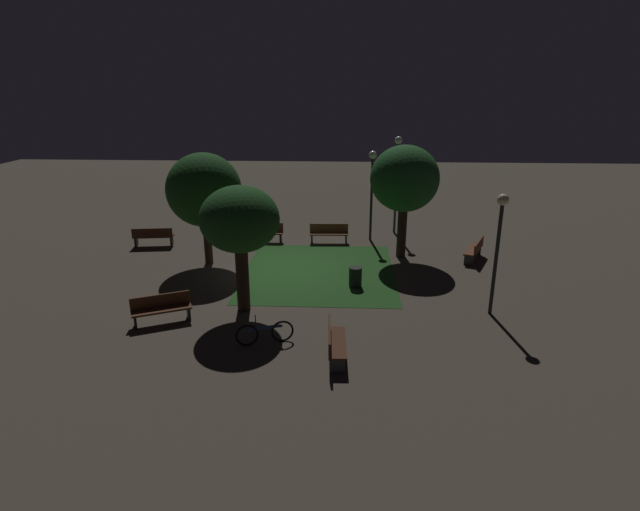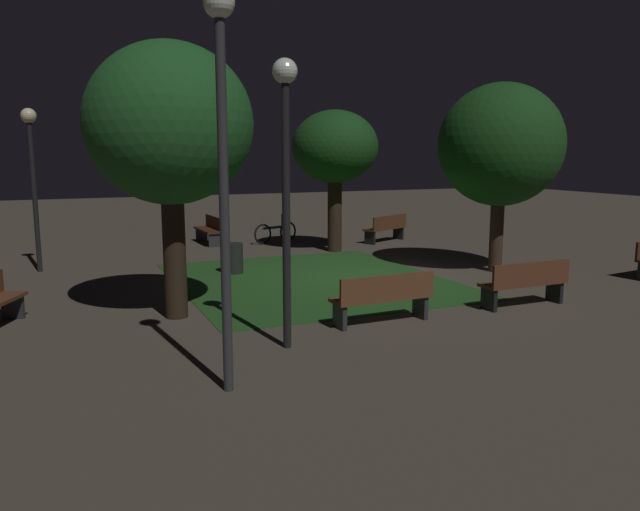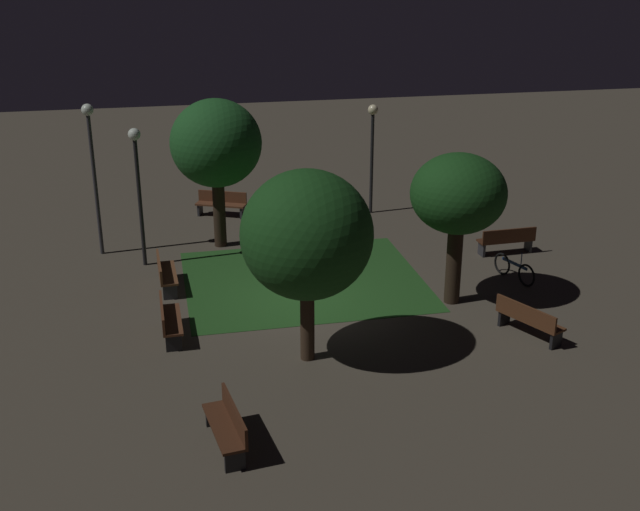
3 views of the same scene
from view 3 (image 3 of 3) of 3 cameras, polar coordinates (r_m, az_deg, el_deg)
The scene contains 16 objects.
ground_plane at distance 21.76m, azimuth -1.37°, elevation -3.15°, with size 60.00×60.00×0.00m, color #4C4438.
grass_lawn at distance 22.97m, azimuth -1.19°, elevation -1.79°, with size 5.88×6.80×0.01m, color #23511E.
bench_corner at distance 22.68m, azimuth -11.13°, elevation -1.21°, with size 1.82×0.54×0.88m.
bench_back_row at distance 19.87m, azimuth -10.88°, elevation -4.51°, with size 1.81×0.51×0.88m.
bench_path_side at distance 28.64m, azimuth -7.11°, elevation 3.78°, with size 1.18×1.84×0.88m.
bench_front_right at distance 15.56m, azimuth -6.66°, elevation -12.01°, with size 1.85×0.73×0.88m.
bench_by_lamp at distance 20.17m, azimuth 14.79°, elevation -4.45°, with size 1.83×1.20×0.88m.
bench_front_left at distance 25.44m, azimuth 13.32°, elevation 1.11°, with size 0.55×1.82×0.88m.
tree_back_left at distance 20.85m, azimuth 9.94°, elevation 4.28°, with size 2.51×2.51×4.13m.
tree_near_wall at distance 17.48m, azimuth -0.96°, elevation 1.45°, with size 2.98×2.98×4.55m.
tree_back_right at distance 24.91m, azimuth -7.50°, elevation 7.95°, with size 2.84×2.84×4.75m.
lamp_post_near_wall at distance 28.25m, azimuth 3.79°, elevation 8.39°, with size 0.36×0.36×3.94m.
lamp_post_path_center at distance 24.99m, azimuth -16.11°, elevation 7.01°, with size 0.36×0.36×4.73m.
lamp_post_plaza_west at distance 23.78m, azimuth -13.02°, elevation 5.83°, with size 0.36×0.36×4.21m.
trash_bin at distance 24.39m, azimuth 1.58°, elevation 0.54°, with size 0.47×0.47×0.74m, color black.
bicycle at distance 23.53m, azimuth 13.82°, elevation -0.95°, with size 1.62×0.56×0.93m.
Camera 3 is at (19.50, -3.61, 8.96)m, focal length 44.39 mm.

